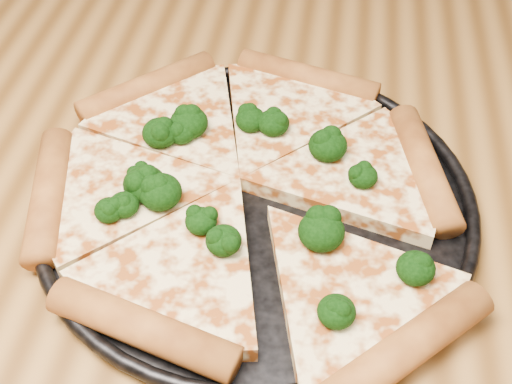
# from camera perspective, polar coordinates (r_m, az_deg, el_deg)

# --- Properties ---
(dining_table) EXTENTS (1.20, 0.90, 0.75)m
(dining_table) POSITION_cam_1_polar(r_m,az_deg,el_deg) (0.61, -8.93, -7.97)
(dining_table) COLOR olive
(dining_table) RESTS_ON ground
(pizza_pan) EXTENTS (0.35, 0.35, 0.02)m
(pizza_pan) POSITION_cam_1_polar(r_m,az_deg,el_deg) (0.53, 0.00, -0.63)
(pizza_pan) COLOR black
(pizza_pan) RESTS_ON dining_table
(pizza) EXTENTS (0.36, 0.37, 0.03)m
(pizza) POSITION_cam_1_polar(r_m,az_deg,el_deg) (0.53, -0.98, 0.59)
(pizza) COLOR #FFE39C
(pizza) RESTS_ON pizza_pan
(broccoli_florets) EXTENTS (0.25, 0.21, 0.03)m
(broccoli_florets) POSITION_cam_1_polar(r_m,az_deg,el_deg) (0.52, -2.12, 1.09)
(broccoli_florets) COLOR black
(broccoli_florets) RESTS_ON pizza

